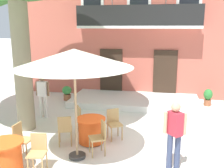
# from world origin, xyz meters

# --- Properties ---
(ground_plane) EXTENTS (120.00, 120.00, 0.00)m
(ground_plane) POSITION_xyz_m (0.00, 0.00, 0.00)
(ground_plane) COLOR silver
(building_facade) EXTENTS (13.00, 5.09, 7.50)m
(building_facade) POSITION_xyz_m (-0.23, 6.99, 3.75)
(building_facade) COLOR #BC5B4C
(building_facade) RESTS_ON ground
(entrance_step_platform) EXTENTS (5.60, 2.48, 0.25)m
(entrance_step_platform) POSITION_xyz_m (-0.23, 3.76, 0.12)
(entrance_step_platform) COLOR silver
(entrance_step_platform) RESTS_ON ground
(cafe_table_near_tree) EXTENTS (0.86, 0.86, 0.76)m
(cafe_table_near_tree) POSITION_xyz_m (-1.08, -0.46, 0.39)
(cafe_table_near_tree) COLOR #EA561E
(cafe_table_near_tree) RESTS_ON ground
(cafe_chair_near_tree_0) EXTENTS (0.55, 0.55, 0.91)m
(cafe_chair_near_tree_0) POSITION_xyz_m (-0.47, -0.01, 0.53)
(cafe_chair_near_tree_0) COLOR tan
(cafe_chair_near_tree_0) RESTS_ON ground
(cafe_chair_near_tree_1) EXTENTS (0.55, 0.55, 0.91)m
(cafe_chair_near_tree_1) POSITION_xyz_m (-1.53, 0.15, 0.53)
(cafe_chair_near_tree_1) COLOR tan
(cafe_chair_near_tree_1) RESTS_ON ground
(cafe_chair_near_tree_2) EXTENTS (0.51, 0.51, 0.91)m
(cafe_chair_near_tree_2) POSITION_xyz_m (-1.76, -0.78, 0.53)
(cafe_chair_near_tree_2) COLOR tan
(cafe_chair_near_tree_2) RESTS_ON ground
(cafe_chair_near_tree_3) EXTENTS (0.54, 0.54, 0.91)m
(cafe_chair_near_tree_3) POSITION_xyz_m (-0.66, -1.08, 0.53)
(cafe_chair_near_tree_3) COLOR tan
(cafe_chair_near_tree_3) RESTS_ON ground
(cafe_table_middle) EXTENTS (0.86, 0.86, 0.76)m
(cafe_table_middle) POSITION_xyz_m (-2.63, -2.35, 0.39)
(cafe_table_middle) COLOR #EA561E
(cafe_table_middle) RESTS_ON ground
(cafe_chair_middle_0) EXTENTS (0.45, 0.45, 0.91)m
(cafe_chair_middle_0) POSITION_xyz_m (-1.90, -2.16, 0.53)
(cafe_chair_middle_0) COLOR tan
(cafe_chair_middle_0) RESTS_ON ground
(cafe_chair_middle_1) EXTENTS (0.43, 0.43, 0.91)m
(cafe_chair_middle_1) POSITION_xyz_m (-2.65, -1.60, 0.53)
(cafe_chair_middle_1) COLOR tan
(cafe_chair_middle_1) RESTS_ON ground
(cafe_umbrella) EXTENTS (2.90, 2.90, 2.85)m
(cafe_umbrella) POSITION_xyz_m (-1.20, -1.38, 2.61)
(cafe_umbrella) COLOR #997A56
(cafe_umbrella) RESTS_ON ground
(ground_planter_left) EXTENTS (0.43, 0.43, 0.67)m
(ground_planter_left) POSITION_xyz_m (-3.39, 3.70, 0.37)
(ground_planter_left) COLOR #995638
(ground_planter_left) RESTS_ON ground
(ground_planter_right) EXTENTS (0.38, 0.38, 0.74)m
(ground_planter_right) POSITION_xyz_m (2.92, 4.04, 0.41)
(ground_planter_right) COLOR #995638
(ground_planter_right) RESTS_ON ground
(pedestrian_near_entrance) EXTENTS (0.53, 0.40, 1.69)m
(pedestrian_near_entrance) POSITION_xyz_m (1.24, -1.50, 0.95)
(pedestrian_near_entrance) COLOR #384260
(pedestrian_near_entrance) RESTS_ON ground
(pedestrian_mid_plaza) EXTENTS (0.53, 0.28, 1.63)m
(pedestrian_mid_plaza) POSITION_xyz_m (-3.42, 1.33, 0.92)
(pedestrian_mid_plaza) COLOR silver
(pedestrian_mid_plaza) RESTS_ON ground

